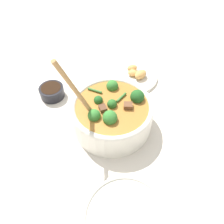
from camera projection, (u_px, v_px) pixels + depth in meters
name	position (u px, v px, depth m)	size (l,w,h in m)	color
ground_plane	(112.00, 125.00, 0.70)	(4.00, 4.00, 0.00)	silver
stew_bowl	(112.00, 113.00, 0.66)	(0.25, 0.25, 0.29)	white
condiment_bowl	(52.00, 91.00, 0.77)	(0.09, 0.09, 0.04)	black
empty_plate	(126.00, 219.00, 0.51)	(0.22, 0.22, 0.02)	silver
food_plate	(132.00, 76.00, 0.85)	(0.20, 0.20, 0.04)	silver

